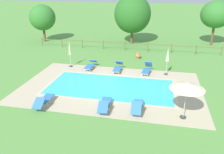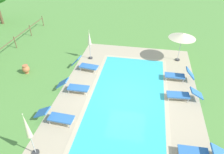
# 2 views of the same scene
# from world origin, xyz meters

# --- Properties ---
(ground_plane) EXTENTS (160.00, 160.00, 0.00)m
(ground_plane) POSITION_xyz_m (0.00, 0.00, 0.00)
(ground_plane) COLOR #599342
(pool_deck_paving) EXTENTS (13.33, 8.44, 0.01)m
(pool_deck_paving) POSITION_xyz_m (0.00, 0.00, 0.00)
(pool_deck_paving) COLOR #BCAD8E
(pool_deck_paving) RESTS_ON ground
(swimming_pool_water) EXTENTS (9.23, 4.34, 0.01)m
(swimming_pool_water) POSITION_xyz_m (0.00, 0.00, 0.01)
(swimming_pool_water) COLOR #38C6D1
(swimming_pool_water) RESTS_ON ground
(pool_coping_rim) EXTENTS (9.71, 4.82, 0.01)m
(pool_coping_rim) POSITION_xyz_m (0.00, 0.00, 0.01)
(pool_coping_rim) COLOR beige
(pool_coping_rim) RESTS_ON ground
(sun_lounger_north_near_steps) EXTENTS (0.61, 2.00, 0.84)m
(sun_lounger_north_near_steps) POSITION_xyz_m (-0.06, 3.35, 0.37)
(sun_lounger_north_near_steps) COLOR #3370BC
(sun_lounger_north_near_steps) RESTS_ON ground
(sun_lounger_north_mid) EXTENTS (0.65, 2.07, 0.75)m
(sun_lounger_north_mid) POSITION_xyz_m (-3.51, -3.58, 0.36)
(sun_lounger_north_mid) COLOR #3370BC
(sun_lounger_north_mid) RESTS_ON ground
(sun_lounger_north_far) EXTENTS (0.83, 1.95, 0.96)m
(sun_lounger_north_far) POSITION_xyz_m (2.48, 3.36, 0.39)
(sun_lounger_north_far) COLOR #3370BC
(sun_lounger_north_far) RESTS_ON ground
(sun_lounger_north_end) EXTENTS (0.74, 2.08, 0.78)m
(sun_lounger_north_end) POSITION_xyz_m (0.37, -3.22, 0.36)
(sun_lounger_north_end) COLOR #3370BC
(sun_lounger_north_end) RESTS_ON ground
(sun_lounger_south_near_corner) EXTENTS (0.70, 2.08, 0.75)m
(sun_lounger_south_near_corner) POSITION_xyz_m (-2.61, 3.46, 0.36)
(sun_lounger_south_near_corner) COLOR #3370BC
(sun_lounger_south_near_corner) RESTS_ON ground
(sun_lounger_south_mid) EXTENTS (0.62, 1.89, 0.96)m
(sun_lounger_south_mid) POSITION_xyz_m (2.36, -3.14, 0.39)
(sun_lounger_south_mid) COLOR #3370BC
(sun_lounger_south_mid) RESTS_ON ground
(patio_umbrella_open_foreground) EXTENTS (1.94, 1.94, 2.26)m
(patio_umbrella_open_foreground) POSITION_xyz_m (5.03, -3.29, 2.03)
(patio_umbrella_open_foreground) COLOR #383838
(patio_umbrella_open_foreground) RESTS_ON ground
(patio_umbrella_closed_row_west) EXTENTS (0.32, 0.32, 2.49)m
(patio_umbrella_closed_row_west) POSITION_xyz_m (-4.58, 3.62, 1.60)
(patio_umbrella_closed_row_west) COLOR #383838
(patio_umbrella_closed_row_west) RESTS_ON ground
(patio_umbrella_closed_row_mid_west) EXTENTS (0.32, 0.32, 2.36)m
(patio_umbrella_closed_row_mid_west) POSITION_xyz_m (4.11, 3.42, 1.61)
(patio_umbrella_closed_row_mid_west) COLOR #383838
(patio_umbrella_closed_row_mid_west) RESTS_ON ground
(terracotta_urn_near_fence) EXTENTS (0.51, 0.51, 0.64)m
(terracotta_urn_near_fence) POSITION_xyz_m (1.31, 7.31, 0.35)
(terracotta_urn_near_fence) COLOR #C67547
(terracotta_urn_near_fence) RESTS_ON ground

